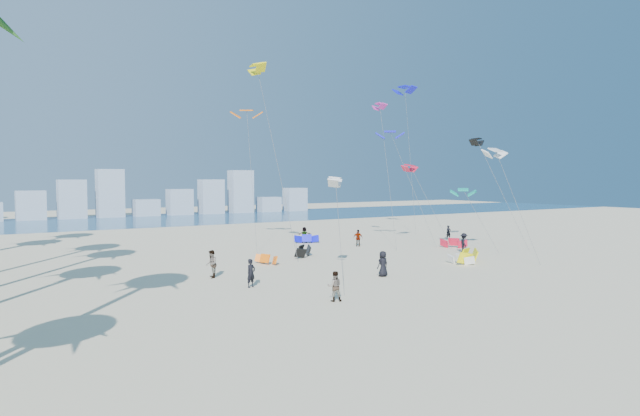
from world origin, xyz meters
TOP-DOWN VIEW (x-y plane):
  - ground at (0.00, 0.00)m, footprint 220.00×220.00m
  - ocean at (0.00, 72.00)m, footprint 220.00×220.00m
  - kitesurfer_near at (-5.08, 11.24)m, footprint 0.75×0.61m
  - kitesurfer_mid at (-2.90, 5.19)m, footprint 1.00×0.92m
  - kitesurfers_far at (9.03, 19.48)m, footprint 32.01×21.48m
  - grounded_kites at (10.82, 17.94)m, footprint 22.54×20.96m
  - flying_kites at (14.62, 23.58)m, footprint 27.60×27.92m
  - distant_skyline at (-1.19, 82.00)m, footprint 85.00×3.00m

SIDE VIEW (x-z plane):
  - ground at x=0.00m, z-range 0.00..0.00m
  - ocean at x=0.00m, z-range 0.01..0.01m
  - grounded_kites at x=10.82m, z-range -0.08..0.98m
  - kitesurfer_mid at x=-2.90m, z-range 0.00..1.66m
  - kitesurfers_far at x=9.03m, z-range -0.06..1.83m
  - kitesurfer_near at x=-5.08m, z-range 0.00..1.77m
  - distant_skyline at x=-1.19m, z-range -1.11..7.29m
  - flying_kites at x=14.62m, z-range 3.11..21.57m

